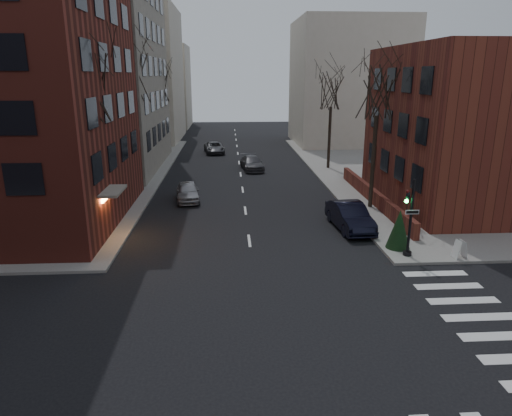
# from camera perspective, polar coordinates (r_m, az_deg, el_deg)

# --- Properties ---
(ground) EXTENTS (160.00, 160.00, 0.00)m
(ground) POSITION_cam_1_polar(r_m,az_deg,el_deg) (15.35, 1.33, -19.92)
(ground) COLOR black
(ground) RESTS_ON ground
(building_left_tan) EXTENTS (18.00, 18.00, 28.00)m
(building_left_tan) POSITION_cam_1_polar(r_m,az_deg,el_deg) (49.24, -23.93, 20.77)
(building_left_tan) COLOR gray
(building_left_tan) RESTS_ON ground
(building_right_brick) EXTENTS (12.00, 14.00, 11.00)m
(building_right_brick) POSITION_cam_1_polar(r_m,az_deg,el_deg) (36.10, 26.07, 9.02)
(building_right_brick) COLOR maroon
(building_right_brick) RESTS_ON ground
(low_wall_right) EXTENTS (0.35, 16.00, 1.00)m
(low_wall_right) POSITION_cam_1_polar(r_m,az_deg,el_deg) (34.06, 14.42, 1.49)
(low_wall_right) COLOR maroon
(low_wall_right) RESTS_ON sidewalk_far_right
(building_distant_la) EXTENTS (14.00, 16.00, 18.00)m
(building_distant_la) POSITION_cam_1_polar(r_m,az_deg,el_deg) (68.75, -15.72, 15.69)
(building_distant_la) COLOR beige
(building_distant_la) RESTS_ON ground
(building_distant_ra) EXTENTS (14.00, 14.00, 16.00)m
(building_distant_ra) POSITION_cam_1_polar(r_m,az_deg,el_deg) (64.38, 11.43, 15.07)
(building_distant_ra) COLOR beige
(building_distant_ra) RESTS_ON ground
(building_distant_lb) EXTENTS (10.00, 12.00, 14.00)m
(building_distant_lb) POSITION_cam_1_polar(r_m,az_deg,el_deg) (85.19, -11.87, 14.60)
(building_distant_lb) COLOR beige
(building_distant_lb) RESTS_ON ground
(traffic_signal) EXTENTS (0.76, 0.44, 4.00)m
(traffic_signal) POSITION_cam_1_polar(r_m,az_deg,el_deg) (24.24, 18.58, -1.75)
(traffic_signal) COLOR black
(traffic_signal) RESTS_ON sidewalk_far_right
(tree_left_a) EXTENTS (4.18, 4.18, 10.26)m
(tree_left_a) POSITION_cam_1_polar(r_m,az_deg,el_deg) (27.45, -20.42, 14.09)
(tree_left_a) COLOR #2D231C
(tree_left_a) RESTS_ON sidewalk_far_left
(tree_left_b) EXTENTS (4.40, 4.40, 10.80)m
(tree_left_b) POSITION_cam_1_polar(r_m,az_deg,el_deg) (39.10, -15.40, 15.54)
(tree_left_b) COLOR #2D231C
(tree_left_b) RESTS_ON sidewalk_far_left
(tree_left_c) EXTENTS (3.96, 3.96, 9.72)m
(tree_left_c) POSITION_cam_1_polar(r_m,az_deg,el_deg) (52.91, -12.24, 14.84)
(tree_left_c) COLOR #2D231C
(tree_left_c) RESTS_ON sidewalk_far_left
(tree_right_a) EXTENTS (3.96, 3.96, 9.72)m
(tree_right_a) POSITION_cam_1_polar(r_m,az_deg,el_deg) (31.91, 15.05, 13.92)
(tree_right_a) COLOR #2D231C
(tree_right_a) RESTS_ON sidewalk_far_right
(tree_right_b) EXTENTS (3.74, 3.74, 9.18)m
(tree_right_b) POSITION_cam_1_polar(r_m,az_deg,el_deg) (45.44, 9.41, 14.24)
(tree_right_b) COLOR #2D231C
(tree_right_b) RESTS_ON sidewalk_far_right
(streetlamp_near) EXTENTS (0.36, 0.36, 6.28)m
(streetlamp_near) POSITION_cam_1_polar(r_m,az_deg,el_deg) (35.39, -15.16, 7.91)
(streetlamp_near) COLOR black
(streetlamp_near) RESTS_ON sidewalk_far_left
(streetlamp_far) EXTENTS (0.36, 0.36, 6.28)m
(streetlamp_far) POSITION_cam_1_polar(r_m,az_deg,el_deg) (55.01, -11.07, 10.99)
(streetlamp_far) COLOR black
(streetlamp_far) RESTS_ON sidewalk_far_left
(parked_sedan) EXTENTS (2.13, 5.04, 1.62)m
(parked_sedan) POSITION_cam_1_polar(r_m,az_deg,el_deg) (28.26, 11.65, -1.02)
(parked_sedan) COLOR black
(parked_sedan) RESTS_ON ground
(car_lane_silver) EXTENTS (2.14, 4.30, 1.41)m
(car_lane_silver) POSITION_cam_1_polar(r_m,az_deg,el_deg) (34.38, -8.54, 2.06)
(car_lane_silver) COLOR gray
(car_lane_silver) RESTS_ON ground
(car_lane_gray) EXTENTS (2.44, 4.85, 1.35)m
(car_lane_gray) POSITION_cam_1_polar(r_m,az_deg,el_deg) (45.26, -0.52, 5.64)
(car_lane_gray) COLOR #3C3C41
(car_lane_gray) RESTS_ON ground
(car_lane_far) EXTENTS (2.78, 4.95, 1.31)m
(car_lane_far) POSITION_cam_1_polar(r_m,az_deg,el_deg) (55.41, -5.24, 7.52)
(car_lane_far) COLOR #434348
(car_lane_far) RESTS_ON ground
(sandwich_board) EXTENTS (0.46, 0.61, 0.93)m
(sandwich_board) POSITION_cam_1_polar(r_m,az_deg,el_deg) (25.29, 24.14, -4.71)
(sandwich_board) COLOR silver
(sandwich_board) RESTS_ON sidewalk_far_right
(evergreen_shrub) EXTENTS (1.34, 1.34, 2.11)m
(evergreen_shrub) POSITION_cam_1_polar(r_m,az_deg,el_deg) (25.38, 17.44, -2.52)
(evergreen_shrub) COLOR black
(evergreen_shrub) RESTS_ON sidewalk_far_right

